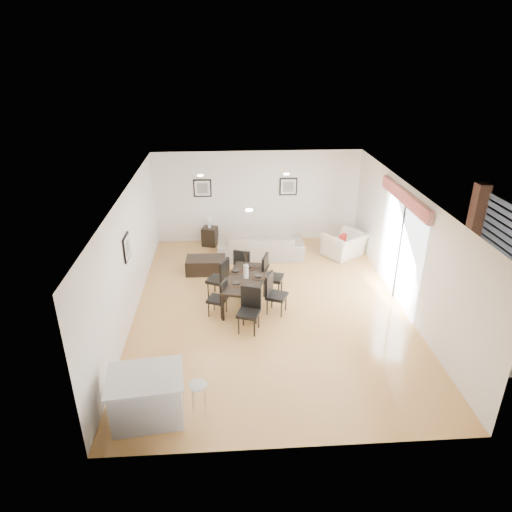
{
  "coord_description": "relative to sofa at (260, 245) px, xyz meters",
  "views": [
    {
      "loc": [
        -0.9,
        -8.87,
        5.39
      ],
      "look_at": [
        -0.28,
        0.4,
        1.1
      ],
      "focal_mm": 32.0,
      "sensor_mm": 36.0,
      "label": 1
    }
  ],
  "objects": [
    {
      "name": "framed_print_left_wall",
      "position": [
        -2.96,
        -2.92,
        1.31
      ],
      "size": [
        0.04,
        0.52,
        0.52
      ],
      "rotation": [
        0.0,
        0.0,
        1.57
      ],
      "color": "black",
      "rests_on": "wall_left"
    },
    {
      "name": "side_table",
      "position": [
        -1.43,
        0.93,
        -0.07
      ],
      "size": [
        0.51,
        0.51,
        0.55
      ],
      "primitive_type": "cube",
      "rotation": [
        0.0,
        0.0,
        -0.27
      ],
      "color": "black",
      "rests_on": "ground"
    },
    {
      "name": "dining_chair_wfar",
      "position": [
        -1.09,
        -2.19,
        0.2
      ],
      "size": [
        0.58,
        0.58,
        0.97
      ],
      "rotation": [
        0.0,
        0.0,
        -2.02
      ],
      "color": "black",
      "rests_on": "ground"
    },
    {
      "name": "dining_chair_foot",
      "position": [
        -0.54,
        -1.55,
        0.17
      ],
      "size": [
        0.53,
        0.53,
        0.93
      ],
      "rotation": [
        0.0,
        0.0,
        2.79
      ],
      "color": "black",
      "rests_on": "ground"
    },
    {
      "name": "ceiling",
      "position": [
        0.01,
        -2.72,
        2.36
      ],
      "size": [
        6.0,
        8.0,
        0.02
      ],
      "primitive_type": "cube",
      "color": "white",
      "rests_on": "wall_back"
    },
    {
      "name": "table_lamp",
      "position": [
        -1.43,
        0.93,
        0.43
      ],
      "size": [
        0.18,
        0.18,
        0.35
      ],
      "color": "white",
      "rests_on": "side_table"
    },
    {
      "name": "wall_right",
      "position": [
        3.01,
        -2.72,
        1.01
      ],
      "size": [
        0.04,
        8.0,
        2.7
      ],
      "primitive_type": "cube",
      "color": "white",
      "rests_on": "ground"
    },
    {
      "name": "bar_stool",
      "position": [
        -1.42,
        -5.95,
        0.18
      ],
      "size": [
        0.28,
        0.28,
        0.61
      ],
      "color": "silver",
      "rests_on": "ground"
    },
    {
      "name": "dining_chair_wnear",
      "position": [
        -1.09,
        -3.0,
        0.13
      ],
      "size": [
        0.5,
        0.5,
        0.85
      ],
      "rotation": [
        0.0,
        0.0,
        -1.95
      ],
      "color": "black",
      "rests_on": "ground"
    },
    {
      "name": "ground",
      "position": [
        0.01,
        -2.72,
        -0.34
      ],
      "size": [
        8.0,
        8.0,
        0.0
      ],
      "primitive_type": "plane",
      "color": "tan",
      "rests_on": "ground"
    },
    {
      "name": "dining_table",
      "position": [
        -0.51,
        -2.56,
        0.27
      ],
      "size": [
        1.19,
        1.77,
        0.68
      ],
      "rotation": [
        0.0,
        0.0,
        -0.25
      ],
      "color": "black",
      "rests_on": "ground"
    },
    {
      "name": "dining_chair_enear",
      "position": [
        0.06,
        -2.93,
        0.18
      ],
      "size": [
        0.55,
        0.55,
        0.93
      ],
      "rotation": [
        0.0,
        0.0,
        1.15
      ],
      "color": "black",
      "rests_on": "ground"
    },
    {
      "name": "dining_chair_efar",
      "position": [
        0.06,
        -2.13,
        0.21
      ],
      "size": [
        0.56,
        0.56,
        0.99
      ],
      "rotation": [
        0.0,
        0.0,
        1.25
      ],
      "color": "black",
      "rests_on": "ground"
    },
    {
      "name": "armchair",
      "position": [
        2.35,
        -0.09,
        -0.01
      ],
      "size": [
        1.37,
        1.34,
        0.67
      ],
      "primitive_type": "imported",
      "rotation": [
        0.0,
        0.0,
        3.76
      ],
      "color": "#F0E4CF",
      "rests_on": "ground"
    },
    {
      "name": "wall_back",
      "position": [
        0.01,
        1.28,
        1.01
      ],
      "size": [
        6.0,
        0.04,
        2.7
      ],
      "primitive_type": "cube",
      "color": "white",
      "rests_on": "ground"
    },
    {
      "name": "dining_chair_head",
      "position": [
        -0.49,
        -3.57,
        0.19
      ],
      "size": [
        0.54,
        0.54,
        0.95
      ],
      "rotation": [
        0.0,
        0.0,
        -0.33
      ],
      "color": "black",
      "rests_on": "ground"
    },
    {
      "name": "wall_left",
      "position": [
        -2.99,
        -2.72,
        1.01
      ],
      "size": [
        0.04,
        8.0,
        2.7
      ],
      "primitive_type": "cube",
      "color": "white",
      "rests_on": "ground"
    },
    {
      "name": "wall_front",
      "position": [
        0.01,
        -6.72,
        1.01
      ],
      "size": [
        6.0,
        0.04,
        2.7
      ],
      "primitive_type": "cube",
      "color": "white",
      "rests_on": "ground"
    },
    {
      "name": "sofa",
      "position": [
        0.0,
        0.0,
        0.0
      ],
      "size": [
        2.37,
        0.97,
        0.69
      ],
      "primitive_type": "imported",
      "rotation": [
        0.0,
        0.0,
        3.12
      ],
      "color": "gray",
      "rests_on": "ground"
    },
    {
      "name": "sliding_door",
      "position": [
        2.96,
        -2.42,
        1.32
      ],
      "size": [
        0.12,
        2.7,
        2.57
      ],
      "color": "white",
      "rests_on": "wall_right"
    },
    {
      "name": "coffee_table",
      "position": [
        -1.49,
        -0.87,
        -0.14
      ],
      "size": [
        1.02,
        0.63,
        0.4
      ],
      "primitive_type": "cube",
      "rotation": [
        0.0,
        0.0,
        -0.03
      ],
      "color": "black",
      "rests_on": "ground"
    },
    {
      "name": "courtyard_plant_b",
      "position": [
        5.63,
        -1.6,
        0.01
      ],
      "size": [
        0.49,
        0.49,
        0.72
      ],
      "primitive_type": "imported",
      "rotation": [
        0.0,
        0.0,
        0.26
      ],
      "color": "#365323",
      "rests_on": "ground"
    },
    {
      "name": "framed_print_back_left",
      "position": [
        -1.59,
        1.25,
        1.31
      ],
      "size": [
        0.52,
        0.04,
        0.52
      ],
      "color": "black",
      "rests_on": "wall_back"
    },
    {
      "name": "vase",
      "position": [
        -0.51,
        -2.56,
        0.59
      ],
      "size": [
        0.82,
        1.29,
        0.68
      ],
      "color": "white",
      "rests_on": "dining_table"
    },
    {
      "name": "kitchen_island",
      "position": [
        -2.22,
        -5.95,
        0.07
      ],
      "size": [
        1.26,
        1.02,
        0.81
      ],
      "rotation": [
        0.0,
        0.0,
        0.11
      ],
      "color": "silver",
      "rests_on": "ground"
    },
    {
      "name": "framed_print_back_right",
      "position": [
        0.91,
        1.25,
        1.31
      ],
      "size": [
        0.52,
        0.04,
        0.52
      ],
      "color": "black",
      "rests_on": "wall_back"
    },
    {
      "name": "cushion",
      "position": [
        2.25,
        -0.19,
        0.19
      ],
      "size": [
        0.26,
        0.28,
        0.29
      ],
      "primitive_type": "cube",
      "rotation": [
        0.0,
        0.0,
        3.98
      ],
      "color": "#A21A14",
      "rests_on": "armchair"
    }
  ]
}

